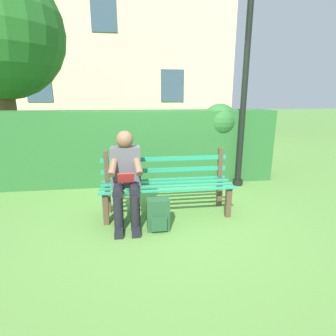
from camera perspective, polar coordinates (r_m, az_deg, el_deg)
ground at (r=3.76m, az=-0.21°, el=-9.90°), size 60.00×60.00×0.00m
park_bench at (r=3.66m, az=-0.36°, el=-3.37°), size 1.78×0.53×0.88m
person_seated at (r=3.42m, az=-9.04°, el=-1.52°), size 0.44×0.73×1.18m
hedge_backdrop at (r=5.07m, az=-5.70°, el=5.07°), size 5.04×0.79×1.47m
building_facade at (r=12.36m, az=-12.68°, el=23.96°), size 9.79×3.22×7.11m
backpack at (r=3.28m, az=-2.14°, el=-10.05°), size 0.27×0.24×0.40m
lamp_post at (r=4.89m, az=16.52°, el=20.96°), size 0.27×0.27×3.48m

